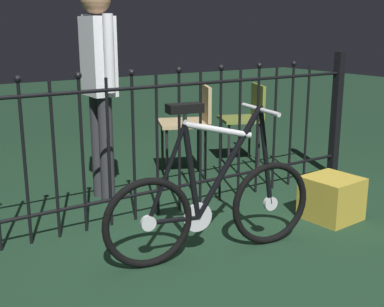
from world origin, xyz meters
name	(u,v)px	position (x,y,z in m)	size (l,w,h in m)	color
ground_plane	(217,240)	(0.00, 0.00, 0.00)	(20.00, 20.00, 0.00)	#193522
iron_fence	(160,139)	(-0.07, 0.61, 0.56)	(3.60, 0.07, 1.12)	black
bicycle	(212,203)	(-0.15, -0.15, 0.33)	(1.33, 0.40, 0.93)	black
chair_tan	(191,118)	(0.66, 1.31, 0.53)	(0.56, 0.56, 0.83)	black
chair_olive	(247,114)	(1.38, 1.40, 0.49)	(0.50, 0.50, 0.79)	black
person_visitor	(99,74)	(-0.28, 1.16, 0.99)	(0.22, 0.48, 1.65)	#2D2D33
display_crate	(332,198)	(0.91, -0.14, 0.15)	(0.35, 0.35, 0.31)	#B29933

